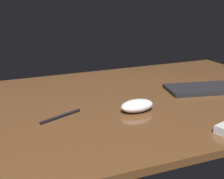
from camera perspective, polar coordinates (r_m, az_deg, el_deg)
The scene contains 4 objects.
desk at distance 113.57cm, azimuth 1.29°, elevation -2.42°, with size 140.00×84.00×2.00cm, color brown.
keyboard at distance 131.27cm, azimuth 17.51°, elevation 0.29°, with size 38.50×13.33×1.46cm, color black.
computer_mouse at distance 103.48cm, azimuth 4.28°, elevation -2.76°, with size 10.86×6.42×3.78cm, color silver.
pen at distance 100.12cm, azimuth -8.73°, elevation -4.51°, with size 0.89×0.89×14.49cm, color black.
Camera 1 is at (-44.45, -97.28, 39.21)cm, focal length 53.72 mm.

